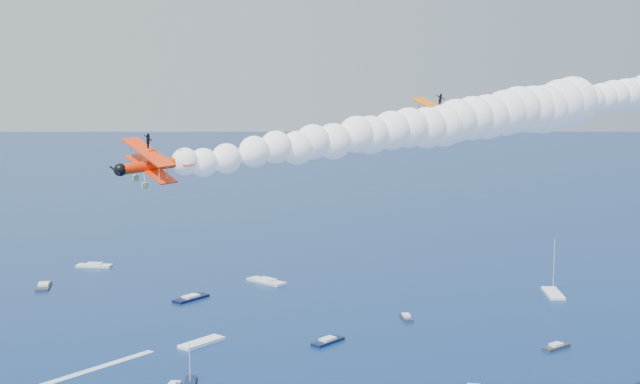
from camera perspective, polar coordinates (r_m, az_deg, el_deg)
name	(u,v)px	position (r m, az deg, el deg)	size (l,w,h in m)	color
biplane_lead	(440,120)	(113.87, 7.96, 4.73)	(8.38, 9.40, 5.66)	orange
biplane_trail	(153,165)	(82.65, -10.97, 1.74)	(7.45, 8.35, 5.03)	#FF2E05
smoke_trail_lead	(602,98)	(136.51, 18.14, 5.90)	(62.15, 20.40, 11.47)	white
smoke_trail_trail	(408,128)	(99.61, 5.85, 4.20)	(61.54, 22.68, 11.47)	white
spectator_boats	(196,341)	(206.58, -8.22, -9.70)	(207.52, 176.22, 0.70)	white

